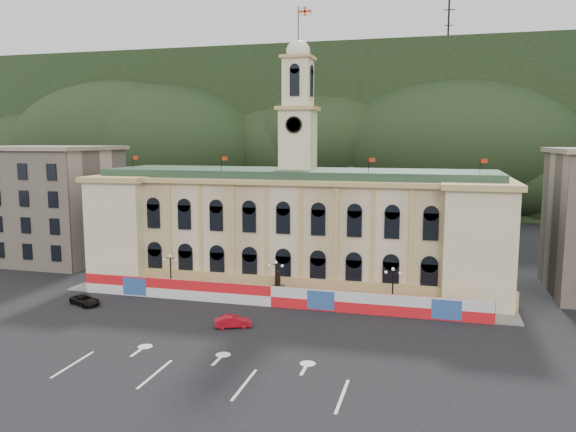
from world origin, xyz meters
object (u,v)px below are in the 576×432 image
(lamp_center, at_px, (276,277))
(red_sedan, at_px, (233,322))
(black_suv, at_px, (85,300))
(statue, at_px, (278,290))

(lamp_center, height_order, red_sedan, lamp_center)
(red_sedan, distance_m, black_suv, 20.19)
(red_sedan, relative_size, black_suv, 0.86)
(red_sedan, xyz_separation_m, black_suv, (-19.97, 3.01, -0.04))
(statue, xyz_separation_m, lamp_center, (0.00, -1.00, 1.89))
(statue, relative_size, red_sedan, 0.91)
(lamp_center, height_order, black_suv, lamp_center)
(black_suv, bearing_deg, statue, -45.30)
(statue, relative_size, black_suv, 0.79)
(statue, distance_m, black_suv, 23.21)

